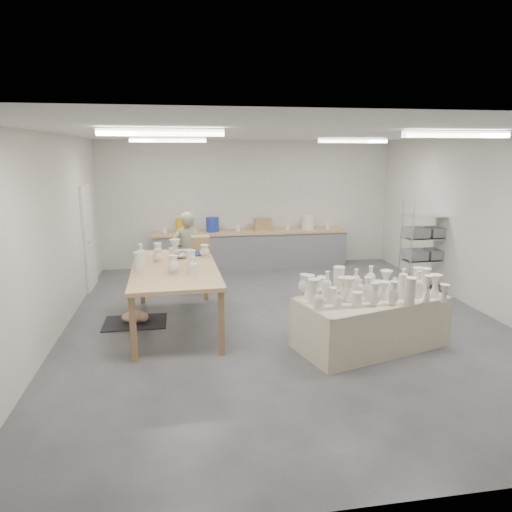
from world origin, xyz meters
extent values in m
plane|color=#424449|center=(0.00, 0.00, 0.00)|extent=(8.00, 8.00, 0.00)
cube|color=white|center=(0.00, 0.00, 2.99)|extent=(7.00, 8.00, 0.02)
cube|color=silver|center=(0.00, 4.00, 1.50)|extent=(7.00, 0.02, 3.00)
cube|color=silver|center=(0.00, -4.00, 1.50)|extent=(7.00, 0.02, 3.00)
cube|color=silver|center=(-3.50, 0.00, 1.50)|extent=(0.02, 8.00, 3.00)
cube|color=silver|center=(3.50, 0.00, 1.50)|extent=(0.02, 8.00, 3.00)
cube|color=white|center=(-3.47, 2.60, 1.05)|extent=(0.05, 0.90, 2.10)
cube|color=white|center=(-1.80, -1.50, 2.94)|extent=(1.40, 0.12, 0.08)
cube|color=white|center=(1.80, -1.50, 2.94)|extent=(1.40, 0.12, 0.08)
cube|color=white|center=(-1.80, 2.00, 2.94)|extent=(1.40, 0.12, 0.08)
cube|color=white|center=(1.80, 2.00, 2.94)|extent=(1.40, 0.12, 0.08)
cube|color=#AA7B52|center=(0.00, 3.68, 0.87)|extent=(4.60, 0.60, 0.06)
cube|color=slate|center=(0.00, 3.68, 0.42)|extent=(4.60, 0.55, 0.84)
cylinder|color=gold|center=(-1.60, 3.68, 1.07)|extent=(0.30, 0.30, 0.34)
cylinder|color=#1E35A7|center=(-0.90, 3.68, 1.07)|extent=(0.30, 0.30, 0.34)
cylinder|color=white|center=(1.40, 3.68, 1.07)|extent=(0.30, 0.30, 0.34)
cube|color=#977949|center=(0.30, 3.68, 1.04)|extent=(0.40, 0.30, 0.28)
cylinder|color=white|center=(-2.00, 3.68, 0.97)|extent=(0.10, 0.10, 0.14)
cylinder|color=white|center=(-0.30, 3.68, 0.97)|extent=(0.10, 0.10, 0.14)
cylinder|color=white|center=(0.90, 3.68, 0.97)|extent=(0.10, 0.10, 0.14)
cylinder|color=white|center=(1.90, 3.68, 0.97)|extent=(0.10, 0.10, 0.14)
cylinder|color=silver|center=(2.78, 1.18, 0.90)|extent=(0.02, 0.02, 1.80)
cylinder|color=silver|center=(3.62, 1.18, 0.90)|extent=(0.02, 0.02, 1.80)
cylinder|color=silver|center=(2.78, 1.62, 0.90)|extent=(0.02, 0.02, 1.80)
cylinder|color=silver|center=(3.62, 1.62, 0.90)|extent=(0.02, 0.02, 1.80)
cube|color=silver|center=(3.20, 1.40, 0.15)|extent=(0.88, 0.48, 0.02)
cube|color=silver|center=(3.20, 1.40, 0.60)|extent=(0.88, 0.48, 0.02)
cube|color=silver|center=(3.20, 1.40, 1.05)|extent=(0.88, 0.48, 0.02)
cube|color=silver|center=(3.20, 1.40, 1.50)|extent=(0.88, 0.48, 0.02)
cube|color=slate|center=(2.98, 1.40, 0.72)|extent=(0.38, 0.42, 0.18)
cube|color=slate|center=(3.42, 1.40, 0.72)|extent=(0.38, 0.42, 0.18)
cube|color=slate|center=(2.98, 1.40, 1.17)|extent=(0.38, 0.42, 0.18)
cube|color=slate|center=(3.42, 1.40, 1.17)|extent=(0.38, 0.42, 0.18)
cube|color=olive|center=(0.99, -1.11, 0.32)|extent=(2.01, 1.32, 0.63)
cube|color=beige|center=(0.99, -1.11, 0.72)|extent=(2.29, 1.54, 0.03)
cube|color=beige|center=(0.99, -1.59, 0.37)|extent=(2.02, 0.61, 0.73)
cube|color=beige|center=(0.99, -0.63, 0.37)|extent=(2.02, 0.61, 0.73)
cube|color=#AA7B52|center=(-1.75, 0.16, 0.95)|extent=(1.38, 2.64, 0.06)
cube|color=olive|center=(-2.33, -1.07, 0.46)|extent=(0.08, 0.08, 0.92)
cube|color=olive|center=(-1.17, -1.07, 0.46)|extent=(0.08, 0.08, 0.92)
cube|color=olive|center=(-2.33, 1.40, 0.46)|extent=(0.08, 0.08, 0.92)
cube|color=olive|center=(-1.17, 1.40, 0.46)|extent=(0.08, 0.08, 0.92)
ellipsoid|color=silver|center=(-1.65, 0.76, 1.03)|extent=(0.26, 0.26, 0.12)
cylinder|color=#1E35A7|center=(-1.42, 0.92, 0.99)|extent=(0.26, 0.26, 0.03)
cylinder|color=white|center=(-1.80, 1.02, 1.04)|extent=(0.11, 0.11, 0.12)
cube|color=#977949|center=(-1.29, 1.21, 1.12)|extent=(0.32, 0.26, 0.28)
cube|color=black|center=(-2.42, 0.37, 0.01)|extent=(1.00, 0.70, 0.02)
ellipsoid|color=white|center=(-2.42, 0.37, 0.11)|extent=(0.50, 0.42, 0.18)
sphere|color=white|center=(-2.28, 0.27, 0.13)|extent=(0.15, 0.15, 0.15)
imported|color=#929F7B|center=(-1.52, 1.94, 0.80)|extent=(0.65, 0.50, 1.61)
cylinder|color=#A61721|center=(-1.52, 2.21, 0.28)|extent=(0.36, 0.36, 0.04)
cylinder|color=silver|center=(-1.40, 2.19, 0.13)|extent=(0.02, 0.02, 0.27)
cylinder|color=silver|center=(-1.57, 2.33, 0.13)|extent=(0.02, 0.02, 0.27)
cylinder|color=silver|center=(-1.61, 2.11, 0.13)|extent=(0.02, 0.02, 0.27)
camera|label=1|loc=(-1.62, -6.87, 2.73)|focal=32.00mm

